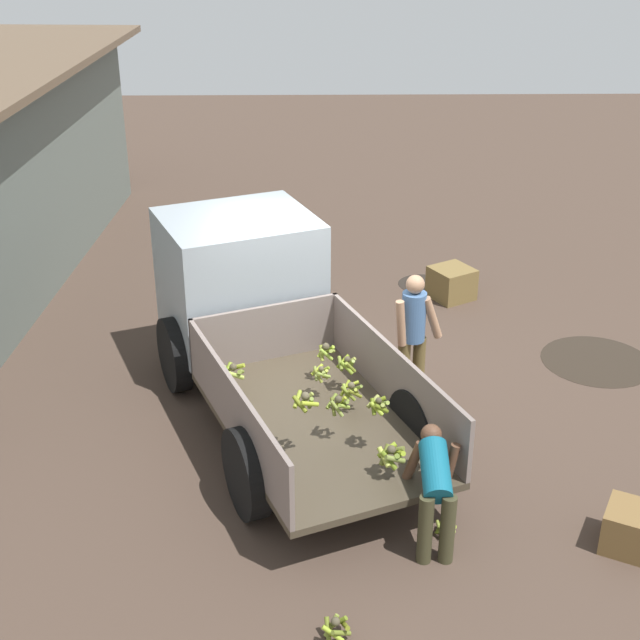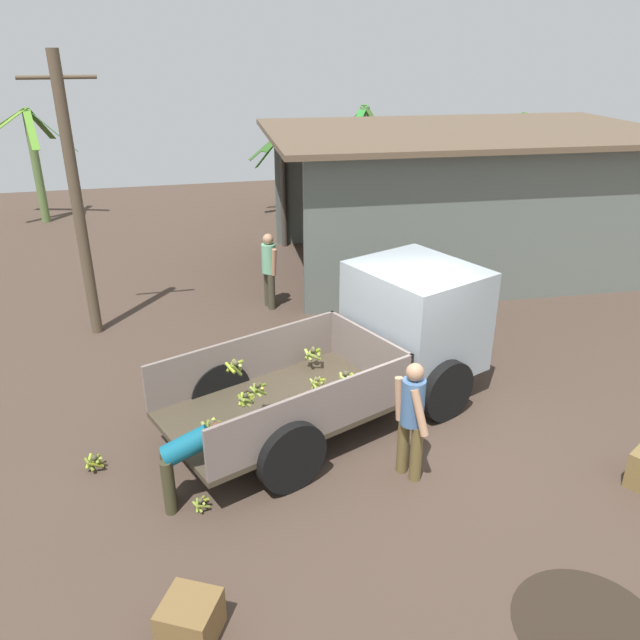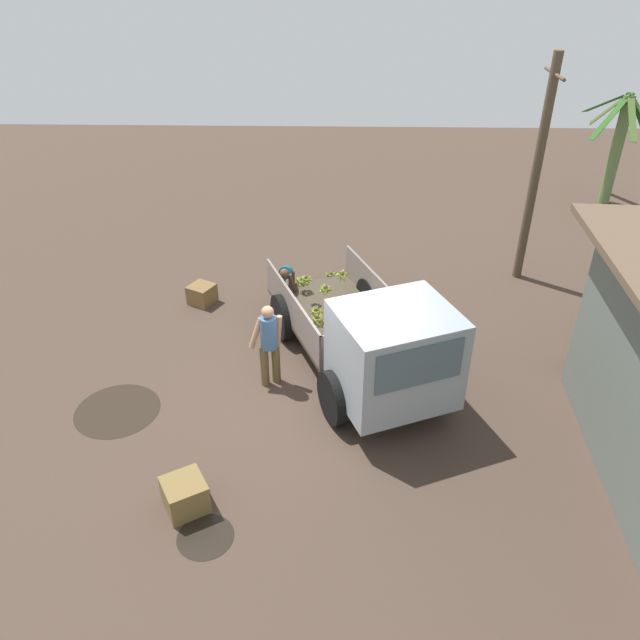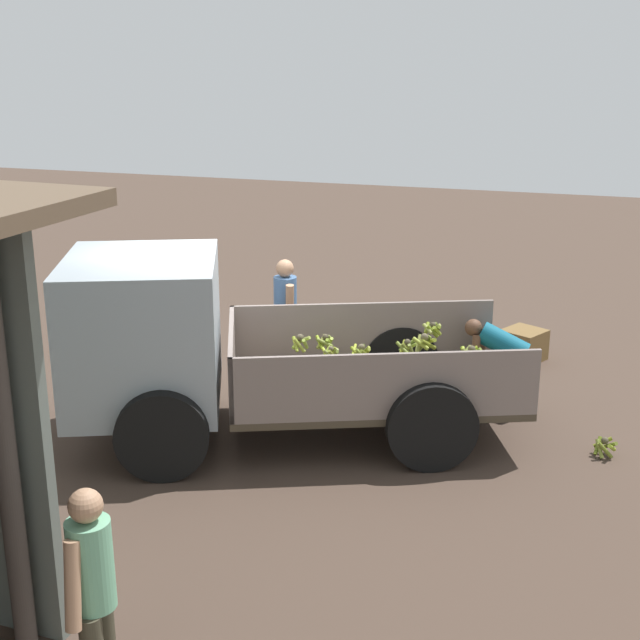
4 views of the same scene
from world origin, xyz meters
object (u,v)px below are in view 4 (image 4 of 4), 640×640
object	(u,v)px
person_foreground_visitor	(286,315)
wooden_crate_0	(524,345)
banana_bunch_on_ground_0	(605,445)
banana_bunch_on_ground_1	(493,396)
wooden_crate_1	(121,322)
person_worker_loading	(504,356)
cargo_truck	(190,345)
person_bystander_near_shed	(93,591)

from	to	relation	value
person_foreground_visitor	wooden_crate_0	world-z (taller)	person_foreground_visitor
banana_bunch_on_ground_0	banana_bunch_on_ground_1	distance (m)	1.73
person_foreground_visitor	wooden_crate_1	size ratio (longest dim) A/B	2.84
person_worker_loading	wooden_crate_0	xyz separation A→B (m)	(-0.08, -1.91, -0.47)
cargo_truck	person_bystander_near_shed	bearing A→B (deg)	84.63
cargo_truck	banana_bunch_on_ground_0	size ratio (longest dim) A/B	19.64
person_worker_loading	banana_bunch_on_ground_1	xyz separation A→B (m)	(0.11, -0.15, -0.59)
person_worker_loading	banana_bunch_on_ground_0	world-z (taller)	person_worker_loading
person_foreground_visitor	person_worker_loading	world-z (taller)	person_foreground_visitor
wooden_crate_0	wooden_crate_1	bearing A→B (deg)	8.29
banana_bunch_on_ground_0	wooden_crate_1	bearing A→B (deg)	-16.16
person_bystander_near_shed	wooden_crate_1	bearing A→B (deg)	-74.02
person_foreground_visitor	person_worker_loading	xyz separation A→B (m)	(-2.79, 0.10, -0.22)
person_worker_loading	banana_bunch_on_ground_0	size ratio (longest dim) A/B	4.16
cargo_truck	wooden_crate_1	world-z (taller)	cargo_truck
person_worker_loading	wooden_crate_0	size ratio (longest dim) A/B	2.18
cargo_truck	banana_bunch_on_ground_1	bearing A→B (deg)	-169.23
banana_bunch_on_ground_0	wooden_crate_0	size ratio (longest dim) A/B	0.52
wooden_crate_0	wooden_crate_1	distance (m)	5.92
person_worker_loading	banana_bunch_on_ground_1	distance (m)	0.62
cargo_truck	person_bystander_near_shed	world-z (taller)	cargo_truck
cargo_truck	person_worker_loading	world-z (taller)	cargo_truck
person_foreground_visitor	banana_bunch_on_ground_1	world-z (taller)	person_foreground_visitor
banana_bunch_on_ground_0	wooden_crate_0	xyz separation A→B (m)	(1.12, -2.88, 0.09)
cargo_truck	wooden_crate_0	world-z (taller)	cargo_truck
cargo_truck	person_worker_loading	bearing A→B (deg)	-172.18
person_bystander_near_shed	wooden_crate_0	distance (m)	8.13
person_worker_loading	wooden_crate_0	world-z (taller)	person_worker_loading
person_bystander_near_shed	wooden_crate_1	xyz separation A→B (m)	(3.82, -6.99, -0.65)
person_worker_loading	wooden_crate_1	world-z (taller)	person_worker_loading
person_worker_loading	banana_bunch_on_ground_0	bearing A→B (deg)	141.18
banana_bunch_on_ground_1	wooden_crate_0	size ratio (longest dim) A/B	0.43
person_foreground_visitor	banana_bunch_on_ground_1	xyz separation A→B (m)	(-2.68, -0.06, -0.81)
banana_bunch_on_ground_1	wooden_crate_0	world-z (taller)	wooden_crate_0
person_bystander_near_shed	banana_bunch_on_ground_1	bearing A→B (deg)	-119.54
person_bystander_near_shed	wooden_crate_0	size ratio (longest dim) A/B	3.17
person_foreground_visitor	wooden_crate_0	size ratio (longest dim) A/B	3.23
wooden_crate_0	person_worker_loading	bearing A→B (deg)	87.47
wooden_crate_0	wooden_crate_1	world-z (taller)	wooden_crate_1
person_bystander_near_shed	wooden_crate_1	distance (m)	7.99
cargo_truck	person_worker_loading	distance (m)	3.72
cargo_truck	person_bystander_near_shed	size ratio (longest dim) A/B	3.25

